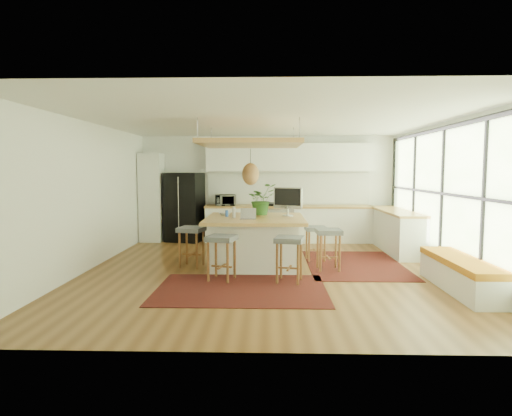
{
  "coord_description": "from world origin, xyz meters",
  "views": [
    {
      "loc": [
        0.04,
        -7.6,
        1.82
      ],
      "look_at": [
        -0.2,
        0.5,
        1.1
      ],
      "focal_mm": 29.81,
      "sensor_mm": 36.0,
      "label": 1
    }
  ],
  "objects_px": {
    "laptop": "(248,213)",
    "monitor": "(288,203)",
    "stool_near_left": "(222,259)",
    "island_plant": "(261,203)",
    "stool_right_front": "(328,251)",
    "island": "(255,241)",
    "stool_near_right": "(289,261)",
    "microwave": "(225,199)",
    "stool_right_back": "(315,243)",
    "stool_left_side": "(192,248)",
    "fridge": "(185,205)"
  },
  "relations": [
    {
      "from": "laptop",
      "to": "monitor",
      "type": "distance_m",
      "value": 0.97
    },
    {
      "from": "stool_near_left",
      "to": "island_plant",
      "type": "height_order",
      "value": "island_plant"
    },
    {
      "from": "island_plant",
      "to": "stool_right_front",
      "type": "bearing_deg",
      "value": -33.34
    },
    {
      "from": "island",
      "to": "stool_near_left",
      "type": "distance_m",
      "value": 1.25
    },
    {
      "from": "island",
      "to": "monitor",
      "type": "height_order",
      "value": "monitor"
    },
    {
      "from": "stool_near_right",
      "to": "stool_right_front",
      "type": "xyz_separation_m",
      "value": [
        0.75,
        0.85,
        0.0
      ]
    },
    {
      "from": "island",
      "to": "microwave",
      "type": "bearing_deg",
      "value": 107.29
    },
    {
      "from": "stool_right_front",
      "to": "stool_right_back",
      "type": "xyz_separation_m",
      "value": [
        -0.14,
        0.84,
        0.0
      ]
    },
    {
      "from": "island",
      "to": "island_plant",
      "type": "xyz_separation_m",
      "value": [
        0.1,
        0.46,
        0.71
      ]
    },
    {
      "from": "stool_left_side",
      "to": "monitor",
      "type": "height_order",
      "value": "monitor"
    },
    {
      "from": "fridge",
      "to": "stool_left_side",
      "type": "xyz_separation_m",
      "value": [
        0.7,
        -2.9,
        -0.57
      ]
    },
    {
      "from": "stool_near_left",
      "to": "monitor",
      "type": "bearing_deg",
      "value": 50.23
    },
    {
      "from": "microwave",
      "to": "island_plant",
      "type": "distance_m",
      "value": 2.44
    },
    {
      "from": "fridge",
      "to": "monitor",
      "type": "height_order",
      "value": "fridge"
    },
    {
      "from": "monitor",
      "to": "stool_near_left",
      "type": "bearing_deg",
      "value": -101.84
    },
    {
      "from": "stool_left_side",
      "to": "laptop",
      "type": "xyz_separation_m",
      "value": [
        1.08,
        -0.21,
        0.7
      ]
    },
    {
      "from": "fridge",
      "to": "island",
      "type": "distance_m",
      "value": 3.38
    },
    {
      "from": "stool_right_back",
      "to": "stool_near_right",
      "type": "bearing_deg",
      "value": -109.9
    },
    {
      "from": "stool_right_front",
      "to": "microwave",
      "type": "height_order",
      "value": "microwave"
    },
    {
      "from": "stool_near_right",
      "to": "island_plant",
      "type": "bearing_deg",
      "value": 106.36
    },
    {
      "from": "stool_near_right",
      "to": "stool_right_back",
      "type": "relative_size",
      "value": 1.08
    },
    {
      "from": "stool_near_left",
      "to": "stool_left_side",
      "type": "height_order",
      "value": "stool_left_side"
    },
    {
      "from": "island",
      "to": "monitor",
      "type": "distance_m",
      "value": 0.99
    },
    {
      "from": "microwave",
      "to": "island_plant",
      "type": "bearing_deg",
      "value": -77.73
    },
    {
      "from": "stool_near_right",
      "to": "stool_right_front",
      "type": "relative_size",
      "value": 0.99
    },
    {
      "from": "stool_right_front",
      "to": "island_plant",
      "type": "xyz_separation_m",
      "value": [
        -1.24,
        0.82,
        0.82
      ]
    },
    {
      "from": "laptop",
      "to": "island_plant",
      "type": "height_order",
      "value": "island_plant"
    },
    {
      "from": "microwave",
      "to": "stool_near_left",
      "type": "bearing_deg",
      "value": -95.82
    },
    {
      "from": "laptop",
      "to": "island",
      "type": "bearing_deg",
      "value": 72.33
    },
    {
      "from": "island",
      "to": "monitor",
      "type": "bearing_deg",
      "value": 22.11
    },
    {
      "from": "fridge",
      "to": "island_plant",
      "type": "xyz_separation_m",
      "value": [
        2.0,
        -2.3,
        0.25
      ]
    },
    {
      "from": "fridge",
      "to": "stool_right_front",
      "type": "distance_m",
      "value": 4.53
    },
    {
      "from": "stool_near_right",
      "to": "stool_left_side",
      "type": "xyz_separation_m",
      "value": [
        -1.79,
        1.06,
        0.0
      ]
    },
    {
      "from": "island",
      "to": "laptop",
      "type": "bearing_deg",
      "value": -109.14
    },
    {
      "from": "fridge",
      "to": "stool_near_left",
      "type": "height_order",
      "value": "fridge"
    },
    {
      "from": "island_plant",
      "to": "stool_left_side",
      "type": "bearing_deg",
      "value": -155.16
    },
    {
      "from": "stool_left_side",
      "to": "island_plant",
      "type": "bearing_deg",
      "value": 24.84
    },
    {
      "from": "fridge",
      "to": "island_plant",
      "type": "relative_size",
      "value": 2.8
    },
    {
      "from": "stool_near_left",
      "to": "stool_left_side",
      "type": "relative_size",
      "value": 0.99
    },
    {
      "from": "fridge",
      "to": "stool_near_left",
      "type": "xyz_separation_m",
      "value": [
        1.38,
        -3.88,
        -0.57
      ]
    },
    {
      "from": "stool_near_left",
      "to": "laptop",
      "type": "xyz_separation_m",
      "value": [
        0.4,
        0.78,
        0.7
      ]
    },
    {
      "from": "island",
      "to": "stool_right_front",
      "type": "relative_size",
      "value": 2.45
    },
    {
      "from": "stool_near_right",
      "to": "laptop",
      "type": "xyz_separation_m",
      "value": [
        -0.72,
        0.86,
        0.7
      ]
    },
    {
      "from": "stool_near_left",
      "to": "stool_near_right",
      "type": "relative_size",
      "value": 1.0
    },
    {
      "from": "island",
      "to": "stool_left_side",
      "type": "relative_size",
      "value": 2.44
    },
    {
      "from": "stool_near_left",
      "to": "microwave",
      "type": "height_order",
      "value": "microwave"
    },
    {
      "from": "island_plant",
      "to": "microwave",
      "type": "bearing_deg",
      "value": 112.87
    },
    {
      "from": "fridge",
      "to": "laptop",
      "type": "height_order",
      "value": "fridge"
    },
    {
      "from": "monitor",
      "to": "stool_right_back",
      "type": "bearing_deg",
      "value": 49.57
    },
    {
      "from": "stool_right_back",
      "to": "laptop",
      "type": "xyz_separation_m",
      "value": [
        -1.33,
        -0.83,
        0.7
      ]
    }
  ]
}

